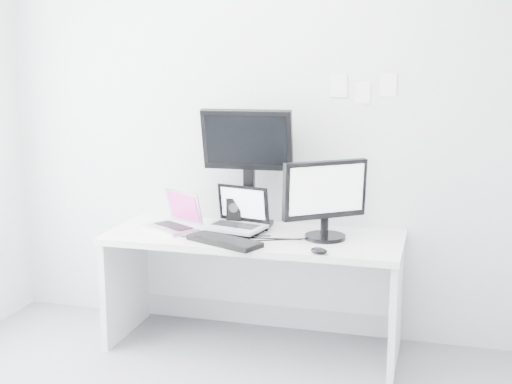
# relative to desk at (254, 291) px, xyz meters

# --- Properties ---
(back_wall) EXTENTS (3.60, 0.00, 3.60)m
(back_wall) POSITION_rel_desk_xyz_m (0.00, 0.35, 0.99)
(back_wall) COLOR silver
(back_wall) RESTS_ON ground
(desk) EXTENTS (1.80, 0.70, 0.73)m
(desk) POSITION_rel_desk_xyz_m (0.00, 0.00, 0.00)
(desk) COLOR white
(desk) RESTS_ON ground
(macbook) EXTENTS (0.42, 0.39, 0.25)m
(macbook) POSITION_rel_desk_xyz_m (-0.53, -0.02, 0.49)
(macbook) COLOR #B4B3B8
(macbook) RESTS_ON desk
(speaker) EXTENTS (0.10, 0.10, 0.19)m
(speaker) POSITION_rel_desk_xyz_m (-0.16, 0.16, 0.46)
(speaker) COLOR black
(speaker) RESTS_ON desk
(dell_laptop) EXTENTS (0.40, 0.34, 0.29)m
(dell_laptop) POSITION_rel_desk_xyz_m (-0.12, -0.00, 0.51)
(dell_laptop) COLOR #9D9FA3
(dell_laptop) RESTS_ON desk
(rear_monitor) EXTENTS (0.58, 0.23, 0.77)m
(rear_monitor) POSITION_rel_desk_xyz_m (-0.09, 0.19, 0.75)
(rear_monitor) COLOR black
(rear_monitor) RESTS_ON desk
(samsung_monitor) EXTENTS (0.57, 0.52, 0.49)m
(samsung_monitor) POSITION_rel_desk_xyz_m (0.44, 0.01, 0.61)
(samsung_monitor) COLOR black
(samsung_monitor) RESTS_ON desk
(keyboard) EXTENTS (0.49, 0.34, 0.03)m
(keyboard) POSITION_rel_desk_xyz_m (-0.11, -0.24, 0.38)
(keyboard) COLOR black
(keyboard) RESTS_ON desk
(mouse) EXTENTS (0.12, 0.10, 0.03)m
(mouse) POSITION_rel_desk_xyz_m (0.46, -0.30, 0.38)
(mouse) COLOR black
(mouse) RESTS_ON desk
(wall_note_0) EXTENTS (0.10, 0.00, 0.14)m
(wall_note_0) POSITION_rel_desk_xyz_m (0.45, 0.34, 1.26)
(wall_note_0) COLOR white
(wall_note_0) RESTS_ON back_wall
(wall_note_1) EXTENTS (0.09, 0.00, 0.13)m
(wall_note_1) POSITION_rel_desk_xyz_m (0.60, 0.34, 1.22)
(wall_note_1) COLOR white
(wall_note_1) RESTS_ON back_wall
(wall_note_2) EXTENTS (0.10, 0.00, 0.14)m
(wall_note_2) POSITION_rel_desk_xyz_m (0.75, 0.34, 1.26)
(wall_note_2) COLOR white
(wall_note_2) RESTS_ON back_wall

